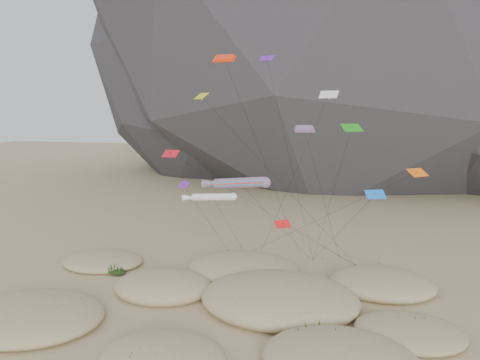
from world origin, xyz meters
name	(u,v)px	position (x,y,z in m)	size (l,w,h in m)	color
ground	(231,321)	(0.00, 0.00, 0.00)	(500.00, 500.00, 0.00)	#CCB789
dunes	(232,300)	(-1.12, 3.74, 0.72)	(51.38, 34.95, 4.10)	#CCB789
dune_grass	(244,299)	(0.19, 3.90, 0.86)	(40.77, 30.32, 1.59)	black
kite_stakes	(289,258)	(1.89, 22.31, 0.15)	(22.52, 3.90, 0.30)	#3F2D1E
rainbow_tube_kite	(237,183)	(-2.54, 10.53, 12.80)	(12.25, 14.19, 13.83)	#F8331A
white_tube_kite	(211,197)	(-5.70, 9.66, 11.03)	(7.28, 12.47, 11.75)	silver
orange_parafoil	(225,61)	(-4.84, 13.00, 27.65)	(9.83, 11.31, 28.50)	red
multi_parafoil	(305,131)	(5.46, 11.63, 19.18)	(4.89, 13.83, 19.87)	red
delta_kites	(290,150)	(3.83, 11.06, 16.97)	(30.05, 17.56, 28.17)	silver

